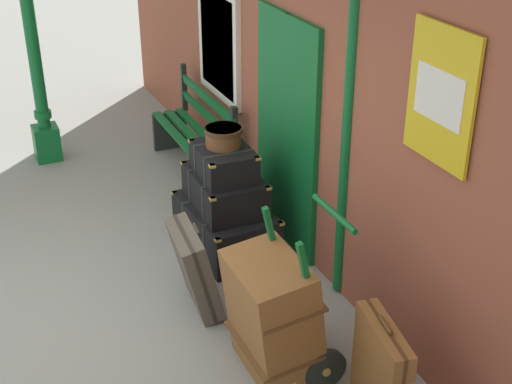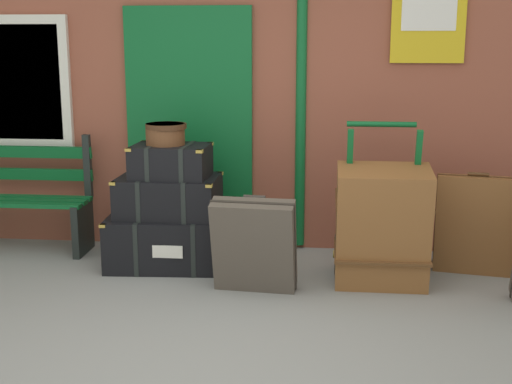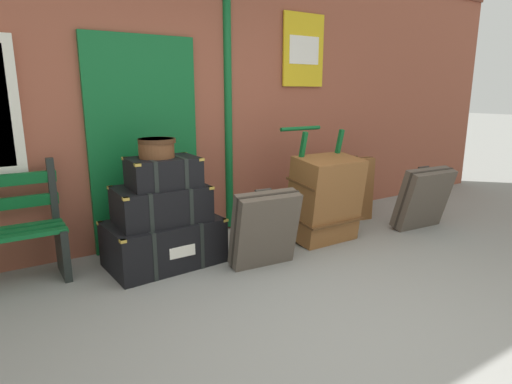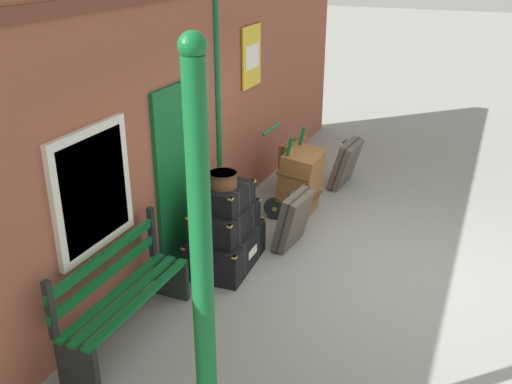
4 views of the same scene
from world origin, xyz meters
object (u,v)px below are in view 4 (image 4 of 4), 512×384
Objects in this scene: large_brown_trunk at (300,182)px; round_hatbox at (223,179)px; suitcase_cream at (293,220)px; suitcase_olive at (345,163)px; suitcase_brown at (292,166)px; platform_bench at (123,296)px; steamer_trunk_base at (226,249)px; steamer_trunk_middle at (225,220)px; lamp_post at (205,333)px; steamer_trunk_top at (227,196)px; porters_trolley at (288,193)px.

round_hatbox is at bearing 168.99° from large_brown_trunk.
suitcase_cream is 2.17m from suitcase_olive.
suitcase_brown is 1.11× the size of suitcase_olive.
platform_bench is 2.17× the size of suitcase_olive.
steamer_trunk_base is at bearing -10.63° from platform_bench.
steamer_trunk_base is 1.28× the size of steamer_trunk_middle.
round_hatbox reaches higher than suitcase_cream.
lamp_post is 2.90m from steamer_trunk_top.
platform_bench is 1.96× the size of suitcase_brown.
porters_trolley is 1.64× the size of suitcase_cream.
lamp_post is at bearing -156.46° from steamer_trunk_middle.
suitcase_olive reaches higher than suitcase_cream.
lamp_post is 2.93m from steamer_trunk_middle.
lamp_post is 5.63m from suitcase_olive.
round_hatbox reaches higher than suitcase_brown.
suitcase_cream is at bearing -156.25° from porters_trolley.
platform_bench is 1.70m from steamer_trunk_top.
steamer_trunk_middle is 0.52m from round_hatbox.
suitcase_brown is at bearing 27.03° from large_brown_trunk.
steamer_trunk_top is 1.74m from large_brown_trunk.
round_hatbox is at bearing -10.59° from platform_bench.
steamer_trunk_top reaches higher than suitcase_cream.
large_brown_trunk is at bearing 165.71° from suitcase_olive.
porters_trolley reaches higher than round_hatbox.
porters_trolley is 1.02m from suitcase_cream.
steamer_trunk_top is 3.00m from suitcase_olive.
steamer_trunk_top is 1.77m from porters_trolley.
steamer_trunk_top is (1.61, -0.31, 0.43)m from platform_bench.
steamer_trunk_base is 1.13× the size of large_brown_trunk.
lamp_post reaches higher than suitcase_cream.
round_hatbox reaches higher than large_brown_trunk.
steamer_trunk_top reaches higher than steamer_trunk_base.
steamer_trunk_base is at bearing 143.09° from suitcase_cream.
steamer_trunk_middle is (-0.01, -0.00, 0.37)m from steamer_trunk_base.
suitcase_olive is at bearing -12.21° from steamer_trunk_top.
steamer_trunk_middle is 2.45m from suitcase_brown.
lamp_post is 3.32× the size of large_brown_trunk.
lamp_post reaches higher than large_brown_trunk.
lamp_post is 9.43× the size of round_hatbox.
round_hatbox reaches higher than suitcase_olive.
platform_bench is 1.73m from round_hatbox.
platform_bench is at bearing 169.03° from steamer_trunk_top.
large_brown_trunk is (4.32, 0.82, -0.71)m from lamp_post.
suitcase_brown is at bearing -3.40° from platform_bench.
lamp_post is at bearing -156.52° from steamer_trunk_base.
platform_bench is 1.62m from steamer_trunk_middle.
steamer_trunk_base is 2.99m from suitcase_olive.
round_hatbox is 0.44× the size of suitcase_olive.
steamer_trunk_middle is at bearing -179.45° from steamer_trunk_base.
platform_bench is 4.60m from suitcase_olive.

